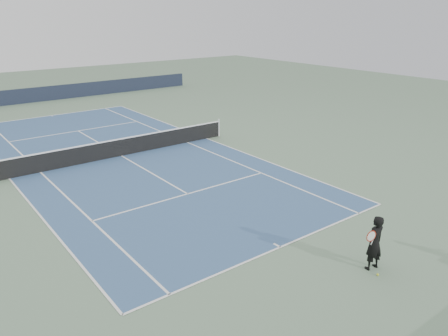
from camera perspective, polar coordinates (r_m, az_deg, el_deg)
ground at (r=23.57m, az=-13.25°, el=1.53°), size 80.00×80.00×0.00m
court_surface at (r=23.57m, az=-13.25°, el=1.55°), size 10.97×23.77×0.01m
tennis_net at (r=23.42m, az=-13.34°, el=2.70°), size 12.90×0.10×1.07m
windscreen_far at (r=40.05m, az=-24.23°, el=8.62°), size 30.00×0.25×1.20m
tennis_player at (r=13.55m, az=19.03°, el=-9.21°), size 0.80×0.54×1.70m
tennis_ball at (r=13.65m, az=19.44°, el=-12.99°), size 0.07×0.07×0.07m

